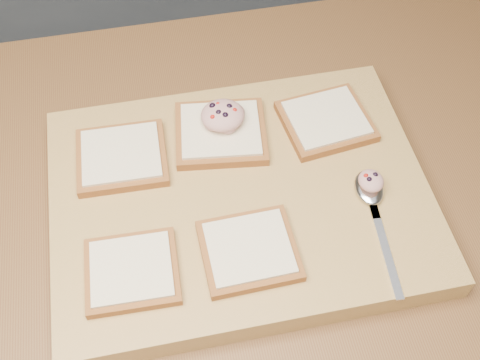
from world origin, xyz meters
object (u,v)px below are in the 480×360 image
object	(u,v)px
cutting_board	(240,198)
tuna_salad_dollop	(223,115)
bread_far_center	(221,132)
spoon	(371,196)

from	to	relation	value
cutting_board	tuna_salad_dollop	size ratio (longest dim) A/B	8.15
cutting_board	bread_far_center	xyz separation A→B (m)	(-0.01, 0.10, 0.03)
cutting_board	bread_far_center	size ratio (longest dim) A/B	3.58
tuna_salad_dollop	spoon	bearing A→B (deg)	-42.57
bread_far_center	spoon	world-z (taller)	bread_far_center
cutting_board	bread_far_center	distance (m)	0.10
bread_far_center	spoon	xyz separation A→B (m)	(0.18, -0.15, -0.00)
bread_far_center	cutting_board	bearing A→B (deg)	-85.10
cutting_board	bread_far_center	world-z (taller)	bread_far_center
cutting_board	spoon	size ratio (longest dim) A/B	2.65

